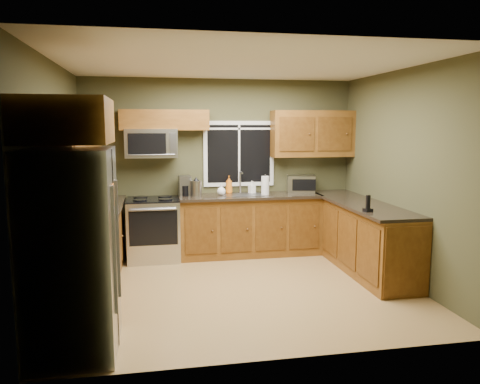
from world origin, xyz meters
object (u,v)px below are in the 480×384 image
object	(u,v)px
toaster_oven	(301,184)
soap_bottle_a	(229,185)
range	(154,229)
microwave	(151,143)
soap_bottle_c	(221,190)
refrigerator	(72,252)
cordless_phone	(368,207)
paper_towel_roll	(265,185)
kettle	(196,187)
soap_bottle_b	(252,187)
coffee_maker	(185,186)

from	to	relation	value
toaster_oven	soap_bottle_a	distance (m)	1.15
range	microwave	xyz separation A→B (m)	(-0.00, 0.14, 1.26)
microwave	soap_bottle_c	world-z (taller)	microwave
refrigerator	cordless_phone	bearing A→B (deg)	18.85
toaster_oven	paper_towel_roll	bearing A→B (deg)	-166.04
cordless_phone	microwave	bearing A→B (deg)	145.56
paper_towel_roll	soap_bottle_c	xyz separation A→B (m)	(-0.67, 0.07, -0.06)
soap_bottle_c	cordless_phone	world-z (taller)	cordless_phone
microwave	toaster_oven	distance (m)	2.41
microwave	refrigerator	bearing A→B (deg)	-103.34
range	paper_towel_roll	bearing A→B (deg)	-0.23
soap_bottle_c	cordless_phone	size ratio (longest dim) A/B	0.80
microwave	paper_towel_roll	distance (m)	1.83
kettle	cordless_phone	size ratio (longest dim) A/B	1.40
range	toaster_oven	distance (m)	2.40
soap_bottle_b	cordless_phone	bearing A→B (deg)	-59.53
soap_bottle_b	microwave	bearing A→B (deg)	-178.66
range	soap_bottle_b	world-z (taller)	soap_bottle_b
microwave	coffee_maker	bearing A→B (deg)	-1.87
soap_bottle_a	cordless_phone	size ratio (longest dim) A/B	1.34
range	soap_bottle_a	bearing A→B (deg)	9.55
kettle	soap_bottle_a	xyz separation A→B (m)	(0.53, 0.20, 0.01)
coffee_maker	kettle	world-z (taller)	coffee_maker
refrigerator	cordless_phone	world-z (taller)	refrigerator
coffee_maker	kettle	distance (m)	0.20
paper_towel_roll	cordless_phone	world-z (taller)	paper_towel_roll
microwave	cordless_phone	distance (m)	3.24
microwave	soap_bottle_a	bearing A→B (deg)	2.97
toaster_oven	refrigerator	bearing A→B (deg)	-135.88
range	soap_bottle_c	distance (m)	1.17
kettle	soap_bottle_a	distance (m)	0.56
microwave	soap_bottle_c	size ratio (longest dim) A/B	4.58
microwave	soap_bottle_b	bearing A→B (deg)	1.34
kettle	soap_bottle_c	size ratio (longest dim) A/B	1.75
refrigerator	kettle	distance (m)	3.08
microwave	soap_bottle_c	xyz separation A→B (m)	(1.03, -0.08, -0.71)
refrigerator	range	distance (m)	2.89
toaster_oven	soap_bottle_a	world-z (taller)	soap_bottle_a
coffee_maker	cordless_phone	bearing A→B (deg)	-39.82
refrigerator	coffee_maker	distance (m)	3.12
soap_bottle_a	soap_bottle_c	distance (m)	0.20
toaster_oven	range	bearing A→B (deg)	-176.38
range	kettle	xyz separation A→B (m)	(0.64, -0.00, 0.60)
coffee_maker	soap_bottle_c	xyz separation A→B (m)	(0.55, -0.06, -0.06)
coffee_maker	refrigerator	bearing A→B (deg)	-112.02
toaster_oven	paper_towel_roll	distance (m)	0.64
range	toaster_oven	bearing A→B (deg)	3.62
toaster_oven	soap_bottle_b	bearing A→B (deg)	178.17
toaster_oven	cordless_phone	bearing A→B (deg)	-81.07
range	soap_bottle_c	size ratio (longest dim) A/B	5.65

